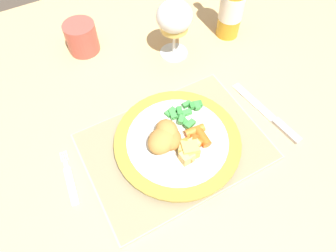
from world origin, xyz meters
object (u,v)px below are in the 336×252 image
object	(u,v)px
table_knife	(271,117)
wine_glass	(174,19)
drinking_cup	(82,37)
dining_table	(157,118)
fork	(70,181)
dinner_plate	(177,142)

from	to	relation	value
table_knife	wine_glass	size ratio (longest dim) A/B	1.33
drinking_cup	dining_table	bearing A→B (deg)	-69.95
fork	drinking_cup	distance (m)	0.38
dining_table	wine_glass	bearing A→B (deg)	45.37
dining_table	table_knife	distance (m)	0.28
table_knife	drinking_cup	distance (m)	0.50
dinner_plate	fork	world-z (taller)	dinner_plate
dinner_plate	drinking_cup	bearing A→B (deg)	100.18
table_knife	wine_glass	distance (m)	0.31
dinner_plate	wine_glass	size ratio (longest dim) A/B	1.75
wine_glass	drinking_cup	world-z (taller)	wine_glass
table_knife	drinking_cup	world-z (taller)	drinking_cup
drinking_cup	dinner_plate	bearing A→B (deg)	-79.82
fork	wine_glass	distance (m)	0.43
dinner_plate	drinking_cup	xyz separation A→B (m)	(-0.07, 0.37, 0.02)
wine_glass	drinking_cup	bearing A→B (deg)	147.75
table_knife	wine_glass	xyz separation A→B (m)	(-0.09, 0.28, 0.10)
dining_table	table_knife	xyz separation A→B (m)	(0.20, -0.17, 0.08)
dinner_plate	wine_glass	distance (m)	0.29
table_knife	drinking_cup	size ratio (longest dim) A/B	2.49
table_knife	wine_glass	bearing A→B (deg)	107.05
drinking_cup	fork	bearing A→B (deg)	-114.44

